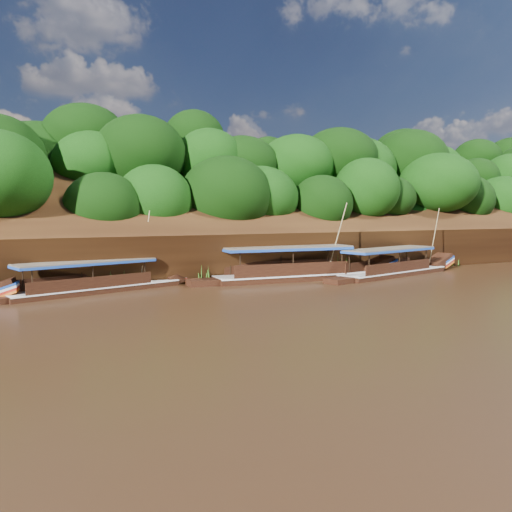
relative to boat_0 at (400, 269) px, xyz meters
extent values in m
plane|color=black|center=(-10.95, -6.68, -0.54)|extent=(160.00, 160.00, 0.00)
cube|color=black|center=(-10.95, 9.32, 2.96)|extent=(120.00, 16.12, 13.64)
cube|color=black|center=(-10.95, 19.32, -0.54)|extent=(120.00, 24.00, 12.00)
ellipsoid|color=#103709|center=(-16.95, 8.32, 2.96)|extent=(18.00, 8.00, 6.40)
ellipsoid|color=#103709|center=(-10.95, 16.32, 8.66)|extent=(24.00, 11.00, 8.40)
ellipsoid|color=#103709|center=(13.05, 7.82, 2.86)|extent=(18.00, 8.00, 6.00)
ellipsoid|color=#103709|center=(23.05, 15.32, 8.26)|extent=(22.00, 10.00, 8.00)
cube|color=black|center=(-0.73, -0.18, -0.54)|extent=(12.58, 5.03, 0.87)
cube|color=silver|center=(-0.73, -0.18, -0.12)|extent=(12.59, 5.09, 0.10)
cube|color=black|center=(6.06, 1.48, 0.14)|extent=(3.23, 2.25, 1.70)
cube|color=#1943A3|center=(6.81, 1.67, 0.43)|extent=(1.88, 1.98, 0.63)
cube|color=#B52314|center=(6.81, 1.67, 0.10)|extent=(1.88, 1.98, 0.63)
cube|color=brown|center=(-1.49, -0.36, 1.80)|extent=(10.04, 4.70, 0.12)
cube|color=#1943A3|center=(-1.49, -0.36, 1.68)|extent=(10.04, 4.70, 0.17)
cylinder|color=tan|center=(4.57, 0.62, 2.62)|extent=(0.65, 1.61, 5.22)
cube|color=black|center=(-9.71, 1.11, -0.54)|extent=(13.44, 3.48, 1.00)
cube|color=silver|center=(-9.71, 1.11, -0.06)|extent=(13.45, 3.55, 0.11)
cube|color=black|center=(-2.25, 0.52, 0.23)|extent=(3.29, 2.07, 1.87)
cube|color=#1943A3|center=(-1.43, 0.45, 0.57)|extent=(1.78, 2.02, 0.68)
cube|color=#B52314|center=(-1.43, 0.45, 0.19)|extent=(1.78, 2.02, 0.68)
cube|color=brown|center=(-10.54, 1.18, 2.13)|extent=(10.60, 3.61, 0.13)
cube|color=#1943A3|center=(-10.54, 1.18, 2.00)|extent=(10.60, 3.61, 0.20)
cylinder|color=tan|center=(-6.45, 0.19, 2.85)|extent=(0.52, 1.86, 5.51)
cube|color=black|center=(-24.83, 1.93, -0.54)|extent=(11.75, 5.03, 0.79)
cube|color=silver|center=(-24.83, 1.93, -0.16)|extent=(11.77, 5.09, 0.09)
cube|color=black|center=(-18.52, 3.71, 0.08)|extent=(3.03, 2.15, 1.57)
cube|color=#1943A3|center=(-17.82, 3.91, 0.34)|extent=(1.79, 1.85, 0.58)
cube|color=#B52314|center=(-17.82, 3.91, 0.04)|extent=(1.79, 1.85, 0.58)
cube|color=brown|center=(-25.53, 1.73, 1.59)|extent=(9.39, 4.63, 0.11)
cube|color=#1943A3|center=(-25.53, 1.73, 1.48)|extent=(9.39, 4.63, 0.16)
cylinder|color=tan|center=(-21.38, 2.72, 2.47)|extent=(1.09, 1.11, 5.05)
cube|color=#1943A3|center=(-30.32, 1.12, 0.37)|extent=(1.53, 1.75, 0.54)
cube|color=#B52314|center=(-30.32, 1.12, 0.06)|extent=(1.53, 1.75, 0.54)
cone|color=#35681A|center=(-23.30, 3.01, 0.46)|extent=(1.50, 1.50, 1.99)
cone|color=#35681A|center=(-17.08, 2.74, 0.32)|extent=(1.50, 1.50, 1.72)
cone|color=#35681A|center=(-8.96, 3.29, 0.22)|extent=(1.50, 1.50, 1.52)
cone|color=#35681A|center=(-4.29, 2.72, 0.48)|extent=(1.50, 1.50, 2.05)
cone|color=#35681A|center=(2.87, 3.01, 0.34)|extent=(1.50, 1.50, 1.75)
cone|color=#35681A|center=(9.93, 3.40, 0.36)|extent=(1.50, 1.50, 1.80)
camera|label=1|loc=(-30.13, -32.72, 4.85)|focal=35.00mm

